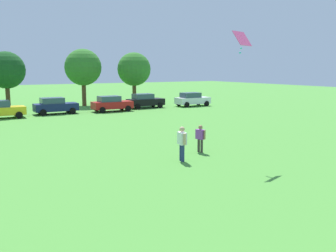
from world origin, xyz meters
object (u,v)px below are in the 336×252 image
object	(u,v)px
parked_car_white_5	(192,99)
bystander_near_trees	(200,136)
adult_bystander	(182,141)
parked_car_red_3	(111,104)
parked_car_black_4	(145,101)
parked_car_yellow_1	(0,109)
tree_far_right	(134,69)
kite	(242,40)
tree_right	(83,67)
tree_center	(6,70)
parked_car_navy_2	(55,106)

from	to	relation	value
parked_car_white_5	bystander_near_trees	bearing A→B (deg)	-122.63
adult_bystander	parked_car_red_3	world-z (taller)	adult_bystander
parked_car_black_4	parked_car_white_5	world-z (taller)	same
parked_car_yellow_1	tree_far_right	xyz separation A→B (m)	(16.72, 6.34, 3.64)
adult_bystander	bystander_near_trees	world-z (taller)	adult_bystander
kite	tree_right	size ratio (longest dim) A/B	0.18
bystander_near_trees	tree_center	xyz separation A→B (m)	(-6.42, 29.13, 3.51)
parked_car_navy_2	tree_far_right	distance (m)	13.13
bystander_near_trees	parked_car_red_3	world-z (taller)	parked_car_red_3
kite	parked_car_white_5	xyz separation A→B (m)	(12.87, 23.67, -5.18)
parked_car_yellow_1	parked_car_black_4	size ratio (longest dim) A/B	1.00
bystander_near_trees	parked_car_red_3	xyz separation A→B (m)	(2.99, 21.08, -0.05)
adult_bystander	parked_car_yellow_1	distance (m)	22.91
parked_car_yellow_1	adult_bystander	bearing A→B (deg)	-74.22
bystander_near_trees	parked_car_yellow_1	world-z (taller)	parked_car_yellow_1
parked_car_yellow_1	parked_car_white_5	xyz separation A→B (m)	(21.89, 0.55, 0.00)
parked_car_navy_2	bystander_near_trees	bearing A→B (deg)	-82.56
kite	parked_car_black_4	size ratio (longest dim) A/B	0.29
tree_right	tree_far_right	size ratio (longest dim) A/B	1.05
tree_right	kite	bearing A→B (deg)	-92.72
bystander_near_trees	tree_far_right	size ratio (longest dim) A/B	0.23
parked_car_navy_2	parked_car_black_4	world-z (taller)	same
bystander_near_trees	parked_car_navy_2	size ratio (longest dim) A/B	0.36
kite	parked_car_black_4	xyz separation A→B (m)	(6.88, 24.70, -5.18)
adult_bystander	kite	bearing A→B (deg)	79.95
tree_far_right	bystander_near_trees	bearing A→B (deg)	-107.45
tree_right	tree_far_right	world-z (taller)	tree_right
parked_car_navy_2	tree_right	bearing A→B (deg)	52.63
parked_car_red_3	parked_car_navy_2	bearing A→B (deg)	172.39
kite	parked_car_white_5	distance (m)	27.44
parked_car_navy_2	parked_car_white_5	size ratio (longest dim) A/B	1.00
parked_car_black_4	tree_center	bearing A→B (deg)	154.78
parked_car_white_5	parked_car_red_3	bearing A→B (deg)	-178.12
parked_car_yellow_1	parked_car_navy_2	xyz separation A→B (m)	(5.30, 0.98, 0.00)
adult_bystander	parked_car_yellow_1	xyz separation A→B (m)	(-6.23, 22.04, -0.19)
parked_car_white_5	tree_right	distance (m)	14.04
parked_car_red_3	tree_center	distance (m)	12.89
bystander_near_trees	tree_center	size ratio (longest dim) A/B	0.23
parked_car_yellow_1	tree_far_right	bearing A→B (deg)	20.77
parked_car_white_5	parked_car_navy_2	bearing A→B (deg)	178.52
parked_car_red_3	parked_car_black_4	xyz separation A→B (m)	(4.74, 1.39, 0.00)
adult_bystander	parked_car_white_5	distance (m)	27.49
parked_car_navy_2	parked_car_yellow_1	bearing A→B (deg)	-169.51
kite	parked_car_black_4	distance (m)	26.16
adult_bystander	tree_far_right	world-z (taller)	tree_far_right
bystander_near_trees	tree_right	size ratio (longest dim) A/B	0.22
parked_car_red_3	tree_center	xyz separation A→B (m)	(-9.41, 8.05, 3.56)
parked_car_black_4	parked_car_white_5	bearing A→B (deg)	-9.77
parked_car_red_3	tree_right	size ratio (longest dim) A/B	0.61
parked_car_black_4	tree_far_right	distance (m)	6.05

